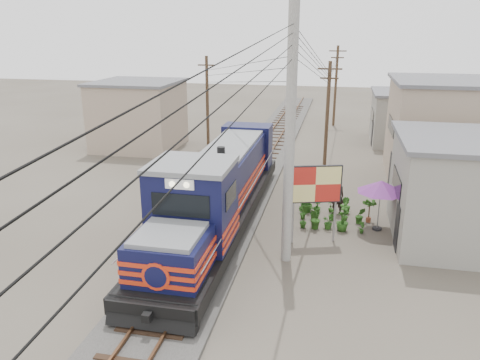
% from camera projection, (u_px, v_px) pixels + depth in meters
% --- Properties ---
extents(ground, '(120.00, 120.00, 0.00)m').
position_uv_depth(ground, '(207.00, 246.00, 20.37)').
color(ground, '#473F35').
rests_on(ground, ground).
extents(ballast, '(3.60, 70.00, 0.16)m').
position_uv_depth(ballast, '(250.00, 176.00, 29.64)').
color(ballast, '#595651').
rests_on(ballast, ground).
extents(track, '(1.15, 70.00, 0.12)m').
position_uv_depth(track, '(250.00, 174.00, 29.58)').
color(track, '#51331E').
rests_on(track, ground).
extents(locomotive, '(3.09, 16.84, 4.17)m').
position_uv_depth(locomotive, '(218.00, 192.00, 21.71)').
color(locomotive, black).
rests_on(locomotive, ground).
extents(utility_pole_main, '(0.40, 0.40, 10.00)m').
position_uv_depth(utility_pole_main, '(290.00, 141.00, 17.66)').
color(utility_pole_main, '#9E9B93').
rests_on(utility_pole_main, ground).
extents(wooden_pole_mid, '(1.60, 0.24, 7.00)m').
position_uv_depth(wooden_pole_mid, '(327.00, 112.00, 31.35)').
color(wooden_pole_mid, '#4C3826').
rests_on(wooden_pole_mid, ground).
extents(wooden_pole_far, '(1.60, 0.24, 7.50)m').
position_uv_depth(wooden_pole_far, '(336.00, 84.00, 44.23)').
color(wooden_pole_far, '#4C3826').
rests_on(wooden_pole_far, ground).
extents(wooden_pole_left, '(1.60, 0.24, 7.00)m').
position_uv_depth(wooden_pole_left, '(207.00, 99.00, 36.95)').
color(wooden_pole_left, '#4C3826').
rests_on(wooden_pole_left, ground).
extents(power_lines, '(9.65, 19.00, 3.30)m').
position_uv_depth(power_lines, '(243.00, 56.00, 25.94)').
color(power_lines, black).
rests_on(power_lines, ground).
extents(shophouse_mid, '(8.40, 7.35, 6.20)m').
position_uv_depth(shophouse_mid, '(461.00, 132.00, 28.09)').
color(shophouse_mid, gray).
rests_on(shophouse_mid, ground).
extents(shophouse_back, '(6.30, 6.30, 4.20)m').
position_uv_depth(shophouse_back, '(411.00, 117.00, 38.00)').
color(shophouse_back, gray).
rests_on(shophouse_back, ground).
extents(shophouse_left, '(6.30, 6.30, 5.20)m').
position_uv_depth(shophouse_left, '(139.00, 115.00, 36.41)').
color(shophouse_left, gray).
rests_on(shophouse_left, ground).
extents(billboard, '(2.22, 0.76, 3.53)m').
position_uv_depth(billboard, '(315.00, 186.00, 19.98)').
color(billboard, '#99999E').
rests_on(billboard, ground).
extents(market_umbrella, '(2.87, 2.87, 2.43)m').
position_uv_depth(market_umbrella, '(381.00, 187.00, 21.37)').
color(market_umbrella, black).
rests_on(market_umbrella, ground).
extents(vendor, '(0.78, 0.63, 1.85)m').
position_uv_depth(vendor, '(337.00, 197.00, 23.65)').
color(vendor, black).
rests_on(vendor, ground).
extents(plant_nursery, '(3.39, 2.98, 1.03)m').
position_uv_depth(plant_nursery, '(323.00, 212.00, 22.93)').
color(plant_nursery, '#234F16').
rests_on(plant_nursery, ground).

